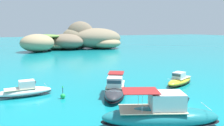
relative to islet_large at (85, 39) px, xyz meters
name	(u,v)px	position (x,y,z in m)	size (l,w,h in m)	color
ground_plane	(175,107)	(-14.26, -66.89, -3.74)	(400.00, 400.00, 0.00)	#0F7F89
islet_large	(85,39)	(0.00, 0.00, 0.00)	(31.90, 21.48, 10.33)	#84755B
islet_small	(46,43)	(-14.97, -1.62, -1.24)	(24.28, 21.84, 5.86)	#9E8966
motorboat_charcoal	(115,89)	(-17.81, -60.72, -2.94)	(6.17, 8.01, 2.49)	#2D2D33
motorboat_white	(25,91)	(-27.28, -56.27, -3.12)	(6.23, 1.95, 1.84)	white
motorboat_teal	(161,115)	(-18.34, -69.87, -2.79)	(9.88, 6.50, 2.99)	#19727A
motorboat_yellow	(180,80)	(-7.38, -59.90, -3.13)	(6.36, 4.09, 1.82)	yellow
channel_buoy	(63,96)	(-23.54, -59.07, -3.40)	(0.56, 0.56, 1.48)	green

